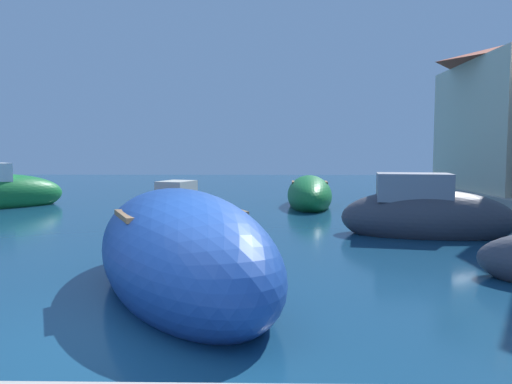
{
  "coord_description": "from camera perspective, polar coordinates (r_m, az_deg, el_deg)",
  "views": [
    {
      "loc": [
        1.6,
        -5.4,
        2.17
      ],
      "look_at": [
        1.29,
        10.6,
        0.84
      ],
      "focal_mm": 34.23,
      "sensor_mm": 36.0,
      "label": 1
    }
  ],
  "objects": [
    {
      "name": "moored_boat_3",
      "position": [
        7.73,
        -8.74,
        -7.25
      ],
      "size": [
        4.47,
        6.06,
        2.06
      ],
      "rotation": [
        0.0,
        0.0,
        2.01
      ],
      "color": "#1E479E",
      "rests_on": "ground"
    },
    {
      "name": "ground",
      "position": [
        6.03,
        -14.98,
        -16.51
      ],
      "size": [
        80.0,
        80.0,
        0.0
      ],
      "primitive_type": "plane",
      "color": "navy"
    },
    {
      "name": "moored_boat_7",
      "position": [
        15.08,
        -9.69,
        -2.08
      ],
      "size": [
        2.36,
        3.61,
        1.54
      ],
      "rotation": [
        0.0,
        0.0,
        4.38
      ],
      "color": "#B21E1E",
      "rests_on": "ground"
    },
    {
      "name": "moored_boat_0",
      "position": [
        19.61,
        6.26,
        -0.34
      ],
      "size": [
        2.05,
        5.34,
        1.57
      ],
      "rotation": [
        0.0,
        0.0,
        4.65
      ],
      "color": "#197233",
      "rests_on": "ground"
    },
    {
      "name": "moored_boat_6",
      "position": [
        13.38,
        19.14,
        -2.59
      ],
      "size": [
        4.6,
        2.5,
        1.96
      ],
      "rotation": [
        0.0,
        0.0,
        6.1
      ],
      "color": "#3F3F47",
      "rests_on": "ground"
    }
  ]
}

